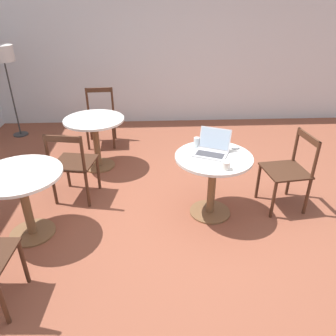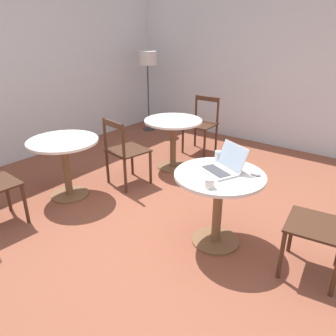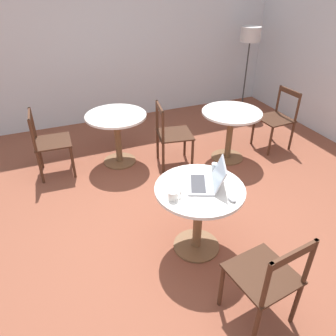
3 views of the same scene
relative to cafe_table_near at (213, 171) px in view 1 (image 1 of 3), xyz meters
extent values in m
plane|color=brown|center=(-0.13, 0.28, -0.55)|extent=(16.00, 16.00, 0.00)
cube|color=silver|center=(3.10, 0.28, 0.80)|extent=(0.06, 9.40, 2.70)
cylinder|color=brown|center=(0.00, 0.00, -0.54)|extent=(0.46, 0.46, 0.02)
cylinder|color=brown|center=(0.00, 0.00, -0.19)|extent=(0.09, 0.09, 0.67)
cylinder|color=silver|center=(0.00, 0.00, 0.16)|extent=(0.82, 0.82, 0.03)
cylinder|color=brown|center=(1.22, 1.43, -0.54)|extent=(0.46, 0.46, 0.02)
cylinder|color=brown|center=(1.22, 1.43, -0.19)|extent=(0.09, 0.09, 0.67)
cylinder|color=silver|center=(1.22, 1.43, 0.16)|extent=(0.82, 0.82, 0.03)
cylinder|color=brown|center=(-0.27, 1.92, -0.54)|extent=(0.46, 0.46, 0.02)
cylinder|color=brown|center=(-0.27, 1.92, -0.19)|extent=(0.09, 0.09, 0.67)
cylinder|color=silver|center=(-0.27, 1.92, 0.16)|extent=(0.82, 0.82, 0.03)
cylinder|color=#472819|center=(-0.12, -0.67, -0.32)|extent=(0.04, 0.04, 0.46)
cylinder|color=#472819|center=(0.28, -0.62, -0.32)|extent=(0.04, 0.04, 0.46)
cylinder|color=#472819|center=(-0.07, -1.07, -0.32)|extent=(0.04, 0.04, 0.46)
cylinder|color=#472819|center=(0.33, -1.02, -0.32)|extent=(0.04, 0.04, 0.46)
cube|color=#3C2215|center=(0.11, -0.84, -0.08)|extent=(0.51, 0.51, 0.02)
cylinder|color=#472819|center=(-0.07, -1.07, 0.13)|extent=(0.04, 0.04, 0.41)
cylinder|color=#472819|center=(0.33, -1.02, 0.13)|extent=(0.04, 0.04, 0.41)
cube|color=#472819|center=(0.13, -1.04, 0.30)|extent=(0.43, 0.08, 0.07)
cylinder|color=#472819|center=(0.67, 1.73, -0.32)|extent=(0.04, 0.04, 0.46)
cylinder|color=#472819|center=(0.60, 1.33, -0.32)|extent=(0.04, 0.04, 0.46)
cylinder|color=#472819|center=(0.27, 1.80, -0.32)|extent=(0.04, 0.04, 0.46)
cylinder|color=#472819|center=(0.20, 1.40, -0.32)|extent=(0.04, 0.04, 0.46)
cube|color=#3C2215|center=(0.43, 1.56, -0.08)|extent=(0.53, 0.53, 0.02)
cylinder|color=#472819|center=(0.27, 1.80, 0.13)|extent=(0.04, 0.04, 0.41)
cylinder|color=#472819|center=(0.20, 1.40, 0.13)|extent=(0.04, 0.04, 0.41)
cube|color=#472819|center=(0.23, 1.60, 0.30)|extent=(0.10, 0.43, 0.07)
cylinder|color=#472819|center=(1.82, 1.26, -0.32)|extent=(0.04, 0.04, 0.46)
cylinder|color=#472819|center=(1.80, 1.66, -0.32)|extent=(0.04, 0.04, 0.46)
cylinder|color=#472819|center=(2.22, 1.28, -0.32)|extent=(0.04, 0.04, 0.46)
cylinder|color=#472819|center=(2.20, 1.68, -0.32)|extent=(0.04, 0.04, 0.46)
cube|color=#3C2215|center=(2.01, 1.47, -0.08)|extent=(0.48, 0.48, 0.02)
cylinder|color=#472819|center=(2.22, 1.28, 0.13)|extent=(0.04, 0.04, 0.41)
cylinder|color=#472819|center=(2.20, 1.68, 0.13)|extent=(0.04, 0.04, 0.41)
cube|color=#472819|center=(2.21, 1.48, 0.30)|extent=(0.05, 0.43, 0.07)
cylinder|color=#472819|center=(-0.93, 1.75, -0.32)|extent=(0.04, 0.04, 0.46)
cylinder|color=#472819|center=(-1.33, 1.77, -0.32)|extent=(0.04, 0.04, 0.46)
cylinder|color=#333333|center=(2.47, 2.97, -0.54)|extent=(0.25, 0.25, 0.02)
cylinder|color=#333333|center=(2.47, 2.97, 0.09)|extent=(0.02, 0.02, 1.26)
cylinder|color=silver|center=(2.47, 2.97, 0.84)|extent=(0.35, 0.35, 0.24)
cube|color=#B7B7BC|center=(0.02, 0.03, 0.19)|extent=(0.35, 0.40, 0.02)
cube|color=#38383D|center=(0.00, 0.04, 0.20)|extent=(0.23, 0.31, 0.00)
cube|color=#B7B7BC|center=(0.17, -0.03, 0.30)|extent=(0.22, 0.34, 0.22)
cube|color=#9EB2C6|center=(0.16, -0.03, 0.30)|extent=(0.20, 0.31, 0.20)
ellipsoid|color=#B7B7BC|center=(0.17, -0.26, 0.19)|extent=(0.06, 0.10, 0.03)
cylinder|color=silver|center=(-0.29, -0.06, 0.22)|extent=(0.08, 0.08, 0.08)
torus|color=silver|center=(-0.23, -0.06, 0.22)|extent=(0.05, 0.01, 0.05)
cylinder|color=silver|center=(0.23, 0.16, 0.23)|extent=(0.06, 0.06, 0.11)
camera|label=1|loc=(-3.04, 0.64, 1.69)|focal=35.00mm
camera|label=2|loc=(-2.39, -1.25, 1.39)|focal=35.00mm
camera|label=3|loc=(-1.17, -2.10, 1.88)|focal=35.00mm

